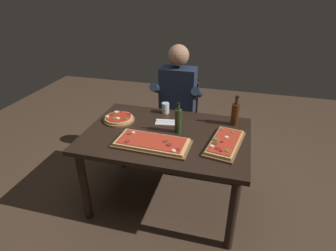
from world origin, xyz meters
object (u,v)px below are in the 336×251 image
Objects in this scene: dining_table at (167,143)px; wine_bottle_dark at (235,113)px; seated_diner at (177,100)px; pizza_rectangular_left at (225,143)px; tumbler_near_camera at (166,109)px; pizza_rectangular_front at (152,143)px; diner_chair at (179,116)px; pizza_round_far at (119,119)px; oil_bottle_amber at (178,121)px.

wine_bottle_dark reaches higher than dining_table.
pizza_rectangular_left is at bearing -53.78° from seated_diner.
dining_table is 0.44m from tumbler_near_camera.
diner_chair is (-0.02, 1.07, -0.27)m from pizza_rectangular_front.
dining_table is at bearing 173.13° from pizza_rectangular_left.
tumbler_near_camera is (-0.12, 0.40, 0.14)m from dining_table.
tumbler_near_camera reaches higher than pizza_rectangular_front.
pizza_rectangular_front is 0.71× the size of diner_chair.
oil_bottle_amber is (0.58, -0.07, 0.09)m from pizza_round_far.
wine_bottle_dark is 0.91m from diner_chair.
dining_table is 0.67m from wine_bottle_dark.
seated_diner is (-0.02, 0.95, -0.02)m from pizza_rectangular_front.
wine_bottle_dark is 0.32× the size of diner_chair.
pizza_round_far is at bearing 172.76° from oil_bottle_amber.
pizza_rectangular_front is 0.46× the size of seated_diner.
pizza_rectangular_front is 0.61m from tumbler_near_camera.
dining_table is at bearing -13.66° from pizza_round_far.
diner_chair is at bearing 95.57° from dining_table.
diner_chair is 0.28m from seated_diner.
diner_chair is at bearing 91.19° from pizza_rectangular_front.
oil_bottle_amber is 0.21× the size of seated_diner.
pizza_round_far is 0.47m from tumbler_near_camera.
seated_diner is at bearing 91.34° from pizza_rectangular_front.
dining_table is at bearing 73.79° from pizza_rectangular_front.
pizza_rectangular_front is 0.58m from pizza_rectangular_left.
dining_table is 4.85× the size of pizza_round_far.
pizza_rectangular_front and pizza_rectangular_left have the same top height.
oil_bottle_amber is at bearing -77.87° from diner_chair.
diner_chair is at bearing 102.13° from oil_bottle_amber.
pizza_round_far is 0.22× the size of seated_diner.
pizza_rectangular_left is at bearing -97.55° from wine_bottle_dark.
oil_bottle_amber reaches higher than pizza_rectangular_left.
pizza_round_far is (-0.43, 0.33, -0.00)m from pizza_rectangular_front.
diner_chair is at bearing 90.00° from seated_diner.
pizza_rectangular_front is 0.81m from wine_bottle_dark.
tumbler_near_camera is at bearing 173.26° from wine_bottle_dark.
pizza_round_far is at bearing -123.65° from seated_diner.
seated_diner is at bearing 56.35° from pizza_round_far.
pizza_round_far is at bearing -119.12° from diner_chair.
seated_diner reaches higher than diner_chair.
pizza_rectangular_left is 1.01m from pizza_round_far.
dining_table is 2.27× the size of pizza_rectangular_front.
pizza_round_far is (-0.99, 0.18, -0.00)m from pizza_rectangular_left.
pizza_round_far is 0.33× the size of diner_chair.
pizza_rectangular_left is 0.39× the size of seated_diner.
oil_bottle_amber is 0.72m from seated_diner.
dining_table is 5.11× the size of oil_bottle_amber.
pizza_rectangular_left is at bearing -10.28° from pizza_round_far.
pizza_rectangular_left is at bearing -36.48° from tumbler_near_camera.
oil_bottle_amber is (-0.46, -0.27, 0.00)m from wine_bottle_dark.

